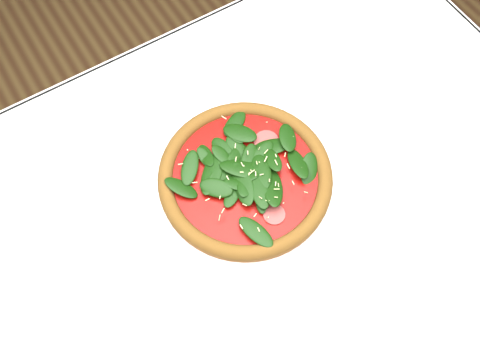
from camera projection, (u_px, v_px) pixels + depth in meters
ground at (237, 325)px, 1.50m from camera, size 6.00×6.00×0.00m
dining_table at (236, 252)px, 0.92m from camera, size 1.21×0.81×0.75m
plate at (245, 181)px, 0.86m from camera, size 0.32×0.32×0.01m
pizza at (245, 176)px, 0.84m from camera, size 0.33×0.33×0.04m
saucer_far at (341, 54)px, 0.97m from camera, size 0.15×0.15×0.01m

